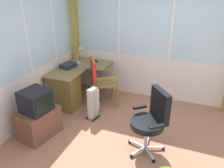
# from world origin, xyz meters

# --- Properties ---
(ground) EXTENTS (4.87, 5.34, 0.06)m
(ground) POSITION_xyz_m (0.00, 0.00, -0.03)
(ground) COLOR #95634A
(north_window_panel) EXTENTS (3.87, 0.07, 2.59)m
(north_window_panel) POSITION_xyz_m (-0.00, 2.20, 1.29)
(north_window_panel) COLOR silver
(north_window_panel) RESTS_ON ground
(east_window_panel) EXTENTS (0.07, 4.34, 2.59)m
(east_window_panel) POSITION_xyz_m (1.96, -0.00, 1.29)
(east_window_panel) COLOR silver
(east_window_panel) RESTS_ON ground
(curtain_corner) EXTENTS (0.23, 0.09, 2.49)m
(curtain_corner) POSITION_xyz_m (1.83, 2.07, 1.24)
(curtain_corner) COLOR olive
(curtain_corner) RESTS_ON ground
(desk) EXTENTS (1.33, 0.95, 0.72)m
(desk) POSITION_xyz_m (0.88, 1.83, 0.39)
(desk) COLOR olive
(desk) RESTS_ON ground
(desk_lamp) EXTENTS (0.24, 0.20, 0.35)m
(desk_lamp) POSITION_xyz_m (1.57, 1.82, 0.95)
(desk_lamp) COLOR #B2B7BC
(desk_lamp) RESTS_ON desk
(tv_remote) EXTENTS (0.11, 0.15, 0.02)m
(tv_remote) POSITION_xyz_m (1.74, 1.56, 0.73)
(tv_remote) COLOR black
(tv_remote) RESTS_ON desk
(paper_tray) EXTENTS (0.34, 0.28, 0.09)m
(paper_tray) POSITION_xyz_m (1.19, 1.93, 0.77)
(paper_tray) COLOR #1F2531
(paper_tray) RESTS_ON desk
(wooden_armchair) EXTENTS (0.66, 0.67, 0.99)m
(wooden_armchair) POSITION_xyz_m (1.20, 1.26, 0.63)
(wooden_armchair) COLOR olive
(wooden_armchair) RESTS_ON ground
(office_chair) EXTENTS (0.61, 0.61, 1.00)m
(office_chair) POSITION_xyz_m (0.19, -0.07, 0.58)
(office_chair) COLOR #B7B7BF
(office_chair) RESTS_ON ground
(tv_on_stand) EXTENTS (0.71, 0.55, 0.84)m
(tv_on_stand) POSITION_xyz_m (-0.12, 1.74, 0.37)
(tv_on_stand) COLOR brown
(tv_on_stand) RESTS_ON ground
(space_heater) EXTENTS (0.29, 0.22, 0.62)m
(space_heater) POSITION_xyz_m (0.69, 1.12, 0.31)
(space_heater) COLOR silver
(space_heater) RESTS_ON ground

